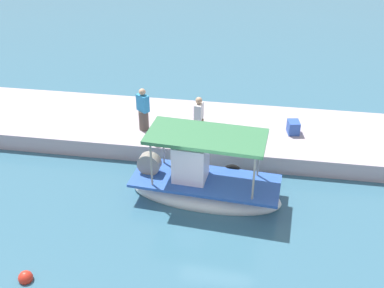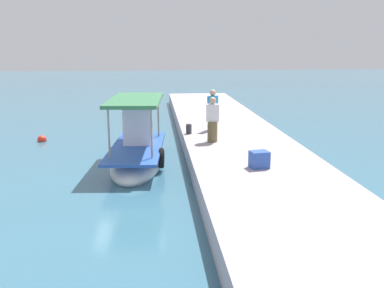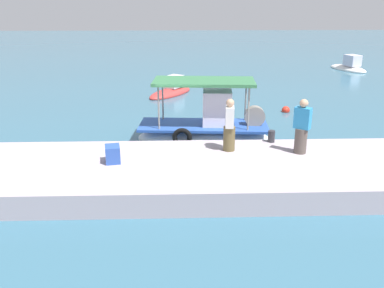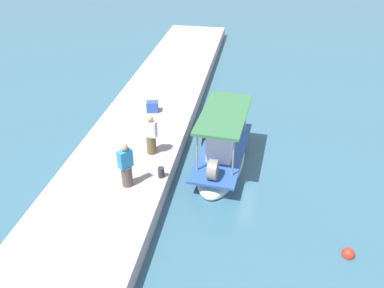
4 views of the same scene
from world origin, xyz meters
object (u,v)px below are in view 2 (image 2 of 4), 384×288
at_px(main_fishing_boat, 138,152).
at_px(fisherman_near_bollard, 213,112).
at_px(cargo_crate, 259,159).
at_px(fisherman_by_crate, 213,122).
at_px(mooring_bollard, 189,129).
at_px(marker_buoy, 42,140).

xyz_separation_m(main_fishing_boat, fisherman_near_bollard, (2.86, -3.20, 1.01)).
distance_m(fisherman_near_bollard, cargo_crate, 6.03).
height_order(fisherman_by_crate, mooring_bollard, fisherman_by_crate).
distance_m(fisherman_by_crate, marker_buoy, 8.48).
xyz_separation_m(main_fishing_boat, fisherman_by_crate, (0.58, -2.88, 0.99)).
bearing_deg(marker_buoy, fisherman_near_bollard, -100.87).
bearing_deg(marker_buoy, cargo_crate, -131.62).
xyz_separation_m(cargo_crate, marker_buoy, (7.46, 8.40, -0.87)).
bearing_deg(cargo_crate, marker_buoy, 48.38).
xyz_separation_m(main_fishing_boat, mooring_bollard, (2.16, -2.09, 0.40)).
xyz_separation_m(mooring_bollard, cargo_crate, (-5.27, -1.73, 0.05)).
relative_size(fisherman_near_bollard, cargo_crate, 3.26).
height_order(fisherman_near_bollard, marker_buoy, fisherman_near_bollard).
relative_size(fisherman_by_crate, cargo_crate, 3.17).
height_order(fisherman_by_crate, marker_buoy, fisherman_by_crate).
distance_m(fisherman_near_bollard, marker_buoy, 8.05).
xyz_separation_m(main_fishing_boat, cargo_crate, (-3.11, -3.82, 0.46)).
height_order(fisherman_near_bollard, fisherman_by_crate, fisherman_near_bollard).
bearing_deg(fisherman_near_bollard, cargo_crate, -174.07).
height_order(cargo_crate, marker_buoy, cargo_crate).
bearing_deg(fisherman_by_crate, fisherman_near_bollard, -7.98).
distance_m(main_fishing_boat, mooring_bollard, 3.03).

